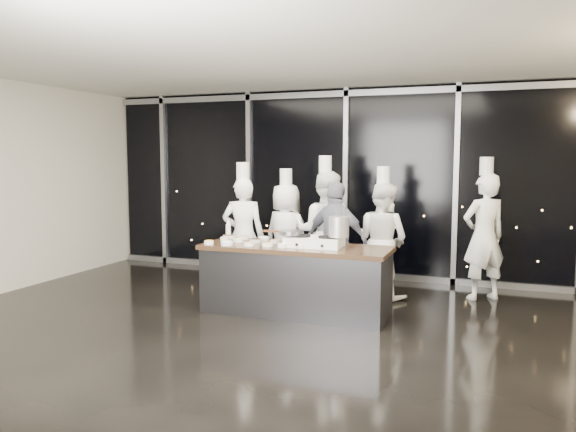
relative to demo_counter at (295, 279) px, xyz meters
The scene contains 15 objects.
ground 1.01m from the demo_counter, 90.00° to the right, with size 9.00×9.00×0.00m, color black.
room_shell 2.01m from the demo_counter, 78.94° to the right, with size 9.02×7.02×3.21m.
window_wall 2.78m from the demo_counter, 90.00° to the left, with size 8.90×0.11×3.20m.
demo_counter is the anchor object (origin of this frame).
stove 0.57m from the demo_counter, ahead, with size 0.73×0.48×0.14m.
frying_pan 0.62m from the demo_counter, behind, with size 0.55×0.32×0.05m.
stock_pot 0.92m from the demo_counter, ahead, with size 0.26×0.26×0.26m, color #AAAAAC.
prep_bowls 0.76m from the demo_counter, behind, with size 1.40×0.72×0.05m.
squeeze_bottle 1.32m from the demo_counter, 163.39° to the left, with size 0.07×0.07×0.26m.
chef_far_left 1.45m from the demo_counter, 144.41° to the left, with size 0.72×0.57×1.97m.
chef_left 1.56m from the demo_counter, 115.56° to the left, with size 0.91×0.72×1.87m.
chef_center 1.39m from the demo_counter, 90.12° to the left, with size 0.98×0.81×2.07m.
guest 1.08m from the demo_counter, 73.78° to the left, with size 1.07×0.66×1.69m.
chef_right 1.60m from the demo_counter, 55.27° to the left, with size 1.00×0.91×1.91m.
chef_side 2.85m from the demo_counter, 36.35° to the left, with size 0.79×0.74×2.04m.
Camera 1 is at (2.45, -5.86, 2.04)m, focal length 35.00 mm.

